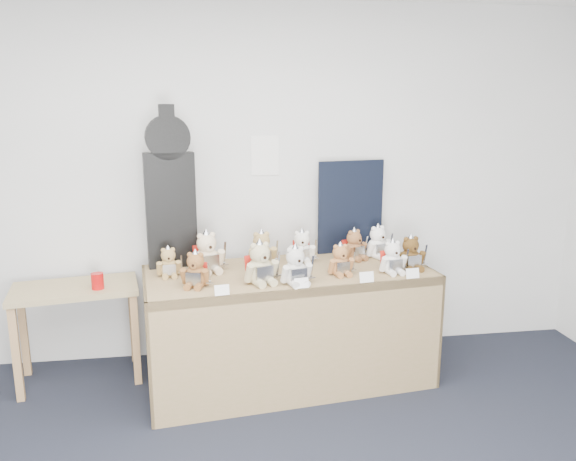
{
  "coord_description": "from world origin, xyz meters",
  "views": [
    {
      "loc": [
        -0.04,
        -1.77,
        1.97
      ],
      "look_at": [
        0.5,
        1.84,
        1.13
      ],
      "focal_mm": 35.0,
      "sensor_mm": 36.0,
      "label": 1
    }
  ],
  "objects": [
    {
      "name": "teddy_back_end",
      "position": [
        1.23,
        2.19,
        0.93
      ],
      "size": [
        0.23,
        0.21,
        0.28
      ],
      "rotation": [
        0.0,
        0.0,
        0.35
      ],
      "color": "white",
      "rests_on": "display_table"
    },
    {
      "name": "teddy_front_end",
      "position": [
        1.36,
        1.85,
        0.93
      ],
      "size": [
        0.22,
        0.19,
        0.27
      ],
      "rotation": [
        0.0,
        0.0,
        0.14
      ],
      "color": "#50371B",
      "rests_on": "display_table"
    },
    {
      "name": "teddy_back_left",
      "position": [
        -0.04,
        2.0,
        0.95
      ],
      "size": [
        0.27,
        0.25,
        0.32
      ],
      "rotation": [
        0.0,
        0.0,
        0.34
      ],
      "color": "beige",
      "rests_on": "display_table"
    },
    {
      "name": "teddy_back_centre_left",
      "position": [
        0.34,
        2.09,
        0.94
      ],
      "size": [
        0.24,
        0.2,
        0.28
      ],
      "rotation": [
        0.0,
        0.0,
        0.15
      ],
      "color": "tan",
      "rests_on": "display_table"
    },
    {
      "name": "red_cup",
      "position": [
        -0.8,
        2.09,
        0.76
      ],
      "size": [
        0.08,
        0.08,
        0.11
      ],
      "primitive_type": "cylinder",
      "color": "#BA0C0C",
      "rests_on": "side_table"
    },
    {
      "name": "entry_card_a",
      "position": [
        0.04,
        1.49,
        0.86
      ],
      "size": [
        0.09,
        0.03,
        0.06
      ],
      "primitive_type": "cube",
      "rotation": [
        -0.24,
        0.0,
        0.12
      ],
      "color": "white",
      "rests_on": "display_table"
    },
    {
      "name": "display_table",
      "position": [
        0.53,
        1.86,
        0.65
      ],
      "size": [
        2.06,
        1.05,
        0.82
      ],
      "rotation": [
        0.0,
        0.0,
        0.12
      ],
      "color": "olive",
      "rests_on": "floor"
    },
    {
      "name": "teddy_front_far_left",
      "position": [
        -0.12,
        1.68,
        0.93
      ],
      "size": [
        0.21,
        0.2,
        0.26
      ],
      "rotation": [
        0.0,
        0.0,
        -0.26
      ],
      "color": "brown",
      "rests_on": "display_table"
    },
    {
      "name": "entry_card_c",
      "position": [
        0.98,
        1.6,
        0.86
      ],
      "size": [
        0.1,
        0.03,
        0.07
      ],
      "primitive_type": "cube",
      "rotation": [
        -0.24,
        0.0,
        0.12
      ],
      "color": "white",
      "rests_on": "display_table"
    },
    {
      "name": "entry_card_b",
      "position": [
        0.54,
        1.55,
        0.86
      ],
      "size": [
        0.09,
        0.03,
        0.07
      ],
      "primitive_type": "cube",
      "rotation": [
        -0.24,
        0.0,
        0.12
      ],
      "color": "white",
      "rests_on": "display_table"
    },
    {
      "name": "room_shell",
      "position": [
        0.42,
        2.49,
        1.57
      ],
      "size": [
        6.0,
        6.0,
        6.0
      ],
      "color": "white",
      "rests_on": "floor"
    },
    {
      "name": "teddy_back_right",
      "position": [
        1.04,
        2.15,
        0.93
      ],
      "size": [
        0.21,
        0.21,
        0.26
      ],
      "rotation": [
        0.0,
        0.0,
        0.51
      ],
      "color": "brown",
      "rests_on": "display_table"
    },
    {
      "name": "guitar_case",
      "position": [
        -0.29,
        2.17,
        1.38
      ],
      "size": [
        0.36,
        0.15,
        1.13
      ],
      "rotation": [
        0.0,
        0.0,
        0.15
      ],
      "color": "black",
      "rests_on": "display_table"
    },
    {
      "name": "teddy_front_right",
      "position": [
        0.85,
        1.79,
        0.92
      ],
      "size": [
        0.2,
        0.17,
        0.24
      ],
      "rotation": [
        0.0,
        0.0,
        0.15
      ],
      "color": "#9E673C",
      "rests_on": "display_table"
    },
    {
      "name": "teddy_front_left",
      "position": [
        0.29,
        1.69,
        0.95
      ],
      "size": [
        0.26,
        0.24,
        0.31
      ],
      "rotation": [
        0.0,
        0.0,
        0.35
      ],
      "color": "tan",
      "rests_on": "display_table"
    },
    {
      "name": "teddy_back_centre_right",
      "position": [
        0.64,
        2.14,
        0.93
      ],
      "size": [
        0.22,
        0.19,
        0.27
      ],
      "rotation": [
        0.0,
        0.0,
        -0.08
      ],
      "color": "white",
      "rests_on": "display_table"
    },
    {
      "name": "navy_board",
      "position": [
        1.07,
        2.38,
        1.18
      ],
      "size": [
        0.53,
        0.11,
        0.71
      ],
      "primitive_type": "cube",
      "rotation": [
        0.0,
        0.0,
        0.17
      ],
      "color": "black",
      "rests_on": "display_table"
    },
    {
      "name": "teddy_front_far_right",
      "position": [
        1.21,
        1.78,
        0.93
      ],
      "size": [
        0.21,
        0.18,
        0.26
      ],
      "rotation": [
        0.0,
        0.0,
        0.12
      ],
      "color": "silver",
      "rests_on": "display_table"
    },
    {
      "name": "teddy_back_far_left",
      "position": [
        -0.3,
        1.93,
        0.91
      ],
      "size": [
        0.19,
        0.16,
        0.23
      ],
      "rotation": [
        0.0,
        0.0,
        0.12
      ],
      "color": "#A6844D",
      "rests_on": "display_table"
    },
    {
      "name": "entry_card_d",
      "position": [
        1.3,
        1.64,
        0.86
      ],
      "size": [
        0.1,
        0.03,
        0.07
      ],
      "primitive_type": "cube",
      "rotation": [
        -0.24,
        0.0,
        0.12
      ],
      "color": "white",
      "rests_on": "display_table"
    },
    {
      "name": "teddy_front_centre",
      "position": [
        0.52,
        1.64,
        0.94
      ],
      "size": [
        0.24,
        0.21,
        0.28
      ],
      "rotation": [
        0.0,
        0.0,
        0.23
      ],
      "color": "beige",
      "rests_on": "display_table"
    },
    {
      "name": "side_table",
      "position": [
        -0.98,
        2.17,
        0.58
      ],
      "size": [
        0.92,
        0.61,
        0.71
      ],
      "rotation": [
        0.0,
        0.0,
        0.17
      ],
      "color": "#967F50",
      "rests_on": "floor"
    }
  ]
}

